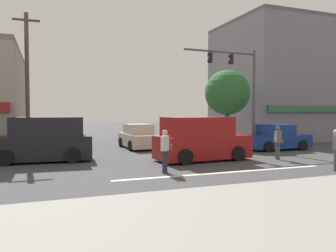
{
  "coord_description": "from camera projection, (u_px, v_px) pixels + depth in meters",
  "views": [
    {
      "loc": [
        -6.57,
        -14.54,
        2.35
      ],
      "look_at": [
        -0.35,
        2.0,
        1.6
      ],
      "focal_mm": 35.0,
      "sensor_mm": 36.0,
      "label": 1
    }
  ],
  "objects": [
    {
      "name": "pedestrian_mid_crossing",
      "position": [
        278.0,
        140.0,
        16.15
      ],
      "size": [
        0.43,
        0.67,
        1.67
      ],
      "color": "#4C4742",
      "rests_on": "ground"
    },
    {
      "name": "building_right_corner",
      "position": [
        285.0,
        82.0,
        29.41
      ],
      "size": [
        11.02,
        8.83,
        10.07
      ],
      "color": "slate",
      "rests_on": "ground"
    },
    {
      "name": "pedestrian_far_side",
      "position": [
        165.0,
        148.0,
        12.64
      ],
      "size": [
        0.58,
        0.58,
        1.67
      ],
      "color": "#232838",
      "rests_on": "ground"
    },
    {
      "name": "sedan_parked_curbside",
      "position": [
        138.0,
        137.0,
        21.25
      ],
      "size": [
        1.92,
        4.12,
        1.58
      ],
      "color": "#B7B29E",
      "rests_on": "ground"
    },
    {
      "name": "lane_marking_stripe",
      "position": [
        226.0,
        172.0,
        12.73
      ],
      "size": [
        9.0,
        0.24,
        0.01
      ],
      "primitive_type": "cube",
      "color": "silver",
      "rests_on": "ground"
    },
    {
      "name": "street_tree",
      "position": [
        227.0,
        93.0,
        22.73
      ],
      "size": [
        3.13,
        3.13,
        5.28
      ],
      "color": "#4C3823",
      "rests_on": "ground"
    },
    {
      "name": "van_crossing_rightbound",
      "position": [
        44.0,
        140.0,
        15.52
      ],
      "size": [
        4.73,
        2.32,
        2.11
      ],
      "color": "black",
      "rests_on": "ground"
    },
    {
      "name": "pedestrian_foreground_with_bag",
      "position": [
        336.0,
        147.0,
        13.07
      ],
      "size": [
        0.62,
        0.54,
        1.67
      ],
      "color": "#4C4742",
      "rests_on": "ground"
    },
    {
      "name": "van_crossing_leftbound",
      "position": [
        201.0,
        140.0,
        15.87
      ],
      "size": [
        4.72,
        2.29,
        2.11
      ],
      "color": "maroon",
      "rests_on": "ground"
    },
    {
      "name": "traffic_light_mast",
      "position": [
        241.0,
        82.0,
        20.12
      ],
      "size": [
        4.89,
        0.27,
        6.2
      ],
      "color": "#47474C",
      "rests_on": "ground"
    },
    {
      "name": "utility_pole_near_left",
      "position": [
        27.0,
        82.0,
        17.85
      ],
      "size": [
        1.4,
        0.22,
        7.74
      ],
      "color": "brown",
      "rests_on": "ground"
    },
    {
      "name": "sidewalk_curb",
      "position": [
        331.0,
        204.0,
        8.05
      ],
      "size": [
        40.0,
        5.0,
        0.16
      ],
      "primitive_type": "cube",
      "color": "gray",
      "rests_on": "ground"
    },
    {
      "name": "ground_plane",
      "position": [
        189.0,
        160.0,
        16.0
      ],
      "size": [
        120.0,
        120.0,
        0.0
      ],
      "primitive_type": "plane",
      "color": "#3D3D3F"
    },
    {
      "name": "sedan_approaching_near",
      "position": [
        277.0,
        138.0,
        20.42
      ],
      "size": [
        4.11,
        1.9,
        1.58
      ],
      "color": "navy",
      "rests_on": "ground"
    }
  ]
}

